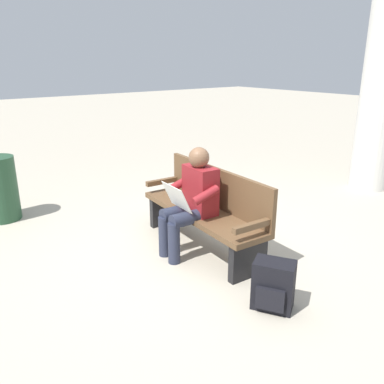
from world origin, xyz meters
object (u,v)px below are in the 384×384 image
(backpack, at_px, (273,286))
(trash_bin, at_px, (0,189))
(bench_near, at_px, (207,208))
(support_pillar, at_px, (380,92))
(person_seated, at_px, (192,199))

(backpack, distance_m, trash_bin, 3.80)
(bench_near, height_order, backpack, bench_near)
(support_pillar, bearing_deg, backpack, 108.79)
(support_pillar, bearing_deg, bench_near, 90.55)
(bench_near, bearing_deg, support_pillar, -85.16)
(support_pillar, bearing_deg, trash_bin, 66.57)
(person_seated, distance_m, support_pillar, 3.89)
(bench_near, height_order, trash_bin, bench_near)
(person_seated, relative_size, backpack, 2.71)
(person_seated, xyz_separation_m, trash_bin, (2.31, 1.40, -0.20))
(trash_bin, bearing_deg, bench_near, -144.24)
(trash_bin, bearing_deg, backpack, -159.68)
(support_pillar, bearing_deg, person_seated, 90.95)
(bench_near, height_order, support_pillar, support_pillar)
(person_seated, xyz_separation_m, backpack, (-1.25, 0.09, -0.41))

